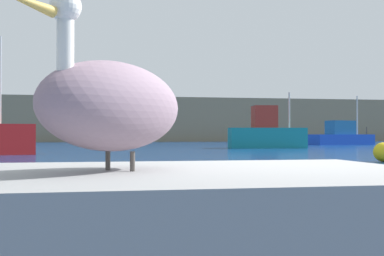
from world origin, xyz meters
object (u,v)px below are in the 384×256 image
at_px(fishing_boat_teal, 266,133).
at_px(fishing_boat_blue, 341,136).
at_px(mooring_buoy, 383,152).
at_px(pelican, 113,104).

xyz_separation_m(fishing_boat_teal, fishing_boat_blue, (10.41, 8.93, -0.27)).
bearing_deg(mooring_buoy, fishing_boat_teal, 84.63).
height_order(pelican, fishing_boat_blue, fishing_boat_blue).
bearing_deg(fishing_boat_blue, fishing_boat_teal, -151.25).
distance_m(fishing_boat_blue, mooring_buoy, 28.91).
bearing_deg(fishing_boat_blue, mooring_buoy, -126.50).
relative_size(fishing_boat_blue, mooring_buoy, 9.27).
height_order(fishing_boat_blue, mooring_buoy, fishing_boat_blue).
bearing_deg(fishing_boat_teal, mooring_buoy, -89.58).
bearing_deg(mooring_buoy, fishing_boat_blue, 65.38).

